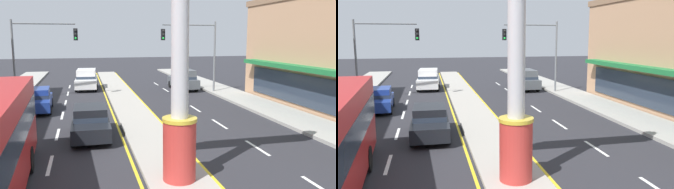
# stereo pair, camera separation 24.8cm
# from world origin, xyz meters

# --- Properties ---
(median_strip) EXTENTS (2.21, 52.00, 0.14)m
(median_strip) POSITION_xyz_m (0.00, 18.00, 0.07)
(median_strip) COLOR #A39E93
(median_strip) RESTS_ON ground
(sidewalk_right) EXTENTS (2.93, 60.00, 0.18)m
(sidewalk_right) POSITION_xyz_m (9.17, 16.00, 0.09)
(sidewalk_right) COLOR #9E9B93
(sidewalk_right) RESTS_ON ground
(lane_markings) EXTENTS (8.95, 52.00, 0.01)m
(lane_markings) POSITION_xyz_m (-0.00, 16.65, 0.00)
(lane_markings) COLOR silver
(lane_markings) RESTS_ON ground
(district_sign) EXTENTS (6.30, 1.16, 8.00)m
(district_sign) POSITION_xyz_m (-0.00, 6.38, 4.36)
(district_sign) COLOR #B7332D
(district_sign) RESTS_ON median_strip
(traffic_light_left_side) EXTENTS (4.86, 0.46, 6.20)m
(traffic_light_left_side) POSITION_xyz_m (-6.34, 23.93, 4.25)
(traffic_light_left_side) COLOR slate
(traffic_light_left_side) RESTS_ON ground
(traffic_light_right_side) EXTENTS (4.86, 0.46, 6.20)m
(traffic_light_right_side) POSITION_xyz_m (6.34, 23.98, 4.25)
(traffic_light_right_side) COLOR slate
(traffic_light_right_side) RESTS_ON ground
(sedan_near_right_lane) EXTENTS (1.98, 4.37, 1.53)m
(sedan_near_right_lane) POSITION_xyz_m (-6.06, 19.73, 0.79)
(sedan_near_right_lane) COLOR navy
(sedan_near_right_lane) RESTS_ON ground
(suv_mid_left_lane) EXTENTS (2.16, 4.70, 1.90)m
(suv_mid_left_lane) POSITION_xyz_m (-2.75, 28.92, 0.98)
(suv_mid_left_lane) COLOR white
(suv_mid_left_lane) RESTS_ON ground
(sedan_far_left_oncoming) EXTENTS (1.87, 4.32, 1.53)m
(sedan_far_left_oncoming) POSITION_xyz_m (-2.75, 12.70, 0.79)
(sedan_far_left_oncoming) COLOR black
(sedan_far_left_oncoming) RESTS_ON ground
(suv_kerb_right) EXTENTS (1.98, 4.61, 1.90)m
(suv_kerb_right) POSITION_xyz_m (6.05, 26.67, 0.98)
(suv_kerb_right) COLOR #4C5156
(suv_kerb_right) RESTS_ON ground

